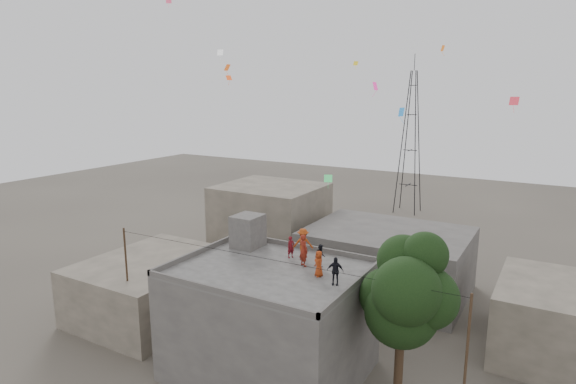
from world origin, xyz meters
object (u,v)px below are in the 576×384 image
transmission_tower (410,143)px  stair_head_box (248,231)px  tree (407,293)px  person_red_adult (304,250)px  person_dark_adult (335,271)px

transmission_tower → stair_head_box: bearing=-88.8°
stair_head_box → transmission_tower: transmission_tower is taller
stair_head_box → tree: size_ratio=0.22×
tree → transmission_tower: transmission_tower is taller
transmission_tower → person_red_adult: (5.36, -38.62, -2.07)m
transmission_tower → tree: bearing=-73.9°
person_red_adult → person_dark_adult: (2.59, -1.51, -0.19)m
transmission_tower → person_dark_adult: 40.97m
tree → person_red_adult: size_ratio=5.06×
transmission_tower → person_dark_adult: transmission_tower is taller
stair_head_box → person_dark_adult: bearing=-20.9°
transmission_tower → person_dark_adult: bearing=-78.8°
tree → stair_head_box: bearing=169.3°
stair_head_box → tree: tree is taller
transmission_tower → person_red_adult: size_ratio=11.13×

